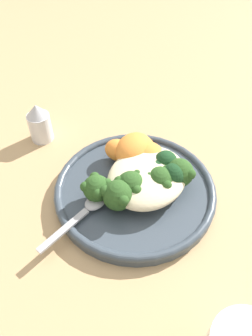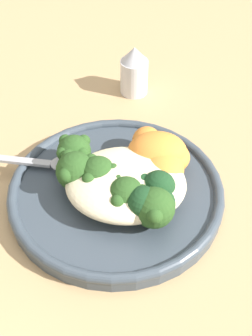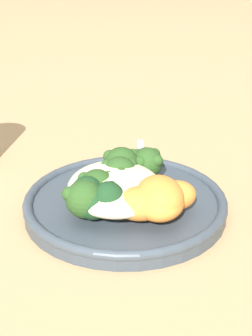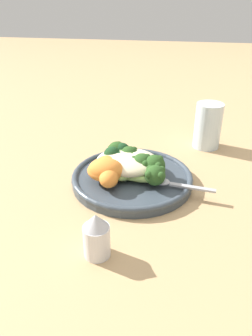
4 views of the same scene
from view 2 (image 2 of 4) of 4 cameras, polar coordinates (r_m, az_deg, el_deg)
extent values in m
plane|color=tan|center=(0.52, 0.86, -4.90)|extent=(4.00, 4.00, 0.00)
cylinder|color=#38424C|center=(0.53, -1.13, -3.21)|extent=(0.24, 0.24, 0.02)
torus|color=#38424C|center=(0.52, -1.14, -2.62)|extent=(0.24, 0.24, 0.01)
ellipsoid|color=beige|center=(0.49, 0.08, -2.23)|extent=(0.13, 0.11, 0.04)
ellipsoid|color=#8EB25B|center=(0.53, -2.18, 0.63)|extent=(0.08, 0.02, 0.01)
sphere|color=#284C1E|center=(0.53, -6.25, 2.00)|extent=(0.04, 0.04, 0.04)
sphere|color=#284C1E|center=(0.52, -7.59, 1.76)|extent=(0.01, 0.01, 0.01)
sphere|color=#284C1E|center=(0.52, -5.25, 1.74)|extent=(0.01, 0.01, 0.01)
sphere|color=#284C1E|center=(0.53, -5.06, 3.30)|extent=(0.01, 0.01, 0.01)
sphere|color=#284C1E|center=(0.53, -7.33, 3.32)|extent=(0.01, 0.01, 0.01)
ellipsoid|color=#8EB25B|center=(0.52, -2.30, -0.32)|extent=(0.07, 0.04, 0.01)
sphere|color=#284C1E|center=(0.50, -6.08, -0.36)|extent=(0.04, 0.04, 0.04)
sphere|color=#284C1E|center=(0.49, -7.28, -0.93)|extent=(0.02, 0.02, 0.02)
sphere|color=#284C1E|center=(0.50, -4.22, 0.22)|extent=(0.02, 0.02, 0.02)
sphere|color=#284C1E|center=(0.51, -6.92, 1.40)|extent=(0.02, 0.02, 0.02)
ellipsoid|color=#8EB25B|center=(0.52, -0.98, 0.08)|extent=(0.05, 0.06, 0.02)
sphere|color=#284C1E|center=(0.50, -3.32, -0.87)|extent=(0.04, 0.04, 0.04)
sphere|color=#284C1E|center=(0.48, -4.41, -1.44)|extent=(0.02, 0.02, 0.02)
sphere|color=#284C1E|center=(0.49, -1.47, -0.30)|extent=(0.02, 0.02, 0.02)
sphere|color=#284C1E|center=(0.50, -4.17, 0.87)|extent=(0.02, 0.02, 0.02)
ellipsoid|color=#8EB25B|center=(0.51, -0.12, -1.72)|extent=(0.02, 0.07, 0.02)
sphere|color=#284C1E|center=(0.48, 0.12, -3.45)|extent=(0.04, 0.04, 0.04)
sphere|color=#284C1E|center=(0.46, -0.90, -4.12)|extent=(0.02, 0.02, 0.02)
sphere|color=#284C1E|center=(0.47, 2.07, -2.90)|extent=(0.02, 0.02, 0.02)
sphere|color=#284C1E|center=(0.48, -0.80, -1.63)|extent=(0.02, 0.02, 0.02)
ellipsoid|color=#8EB25B|center=(0.50, 1.24, -1.97)|extent=(0.05, 0.09, 0.02)
sphere|color=#284C1E|center=(0.47, 3.54, -4.85)|extent=(0.04, 0.04, 0.04)
sphere|color=#284C1E|center=(0.45, 3.63, -5.85)|extent=(0.02, 0.02, 0.02)
sphere|color=#284C1E|center=(0.47, 3.53, -2.73)|extent=(0.02, 0.02, 0.02)
ellipsoid|color=orange|center=(0.53, 4.16, 1.56)|extent=(0.08, 0.07, 0.03)
ellipsoid|color=orange|center=(0.52, 3.92, 1.93)|extent=(0.07, 0.05, 0.04)
ellipsoid|color=orange|center=(0.51, 4.52, -0.05)|extent=(0.05, 0.06, 0.04)
ellipsoid|color=orange|center=(0.54, 2.71, 3.11)|extent=(0.04, 0.05, 0.03)
sphere|color=#193D1E|center=(0.48, 0.99, -3.58)|extent=(0.04, 0.04, 0.04)
sphere|color=#193D1E|center=(0.47, 2.21, -4.28)|extent=(0.04, 0.04, 0.04)
sphere|color=#193D1E|center=(0.47, 4.13, -4.38)|extent=(0.04, 0.04, 0.04)
sphere|color=#193D1E|center=(0.48, 4.11, -2.32)|extent=(0.04, 0.04, 0.04)
sphere|color=#193D1E|center=(0.49, 2.17, -2.41)|extent=(0.04, 0.04, 0.04)
cube|color=#A3A3A8|center=(0.55, -13.24, 0.92)|extent=(0.08, 0.02, 0.00)
ellipsoid|color=#A3A3A8|center=(0.54, -7.34, 0.47)|extent=(0.04, 0.03, 0.01)
cylinder|color=silver|center=(0.67, 0.77, 11.06)|extent=(0.04, 0.04, 0.05)
cone|color=#B2B2B7|center=(0.65, 0.80, 13.69)|extent=(0.04, 0.04, 0.02)
camera|label=1|loc=(0.34, -62.94, 22.57)|focal=35.00mm
camera|label=3|loc=(0.63, 67.29, 13.45)|focal=60.00mm
camera|label=4|loc=(0.91, -7.05, 41.14)|focal=35.00mm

